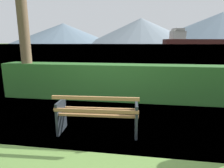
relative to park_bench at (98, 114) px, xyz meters
The scene contains 6 objects.
ground_plane 0.43m from the park_bench, 93.27° to the left, with size 1400.00×1400.00×0.00m, color #567A38.
water_surface 309.32m from the park_bench, 90.00° to the left, with size 620.00×620.00×0.00m, color #6B8EA3.
park_bench is the anchor object (origin of this frame).
hedge_row 2.48m from the park_bench, 90.08° to the left, with size 7.49×0.73×1.16m, color #285B23.
cargo_ship_large 327.77m from the park_bench, 75.10° to the left, with size 115.63×44.70×23.87m.
distant_hills 551.66m from the park_bench, 83.03° to the left, with size 789.75×408.43×80.69m.
Camera 1 is at (0.82, -3.55, 1.83)m, focal length 30.12 mm.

